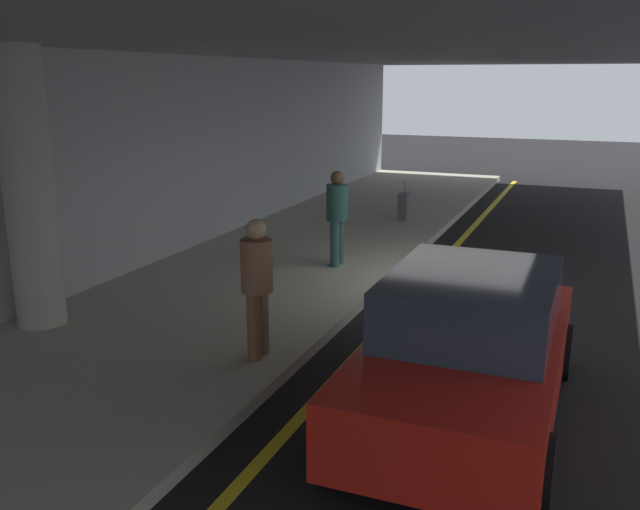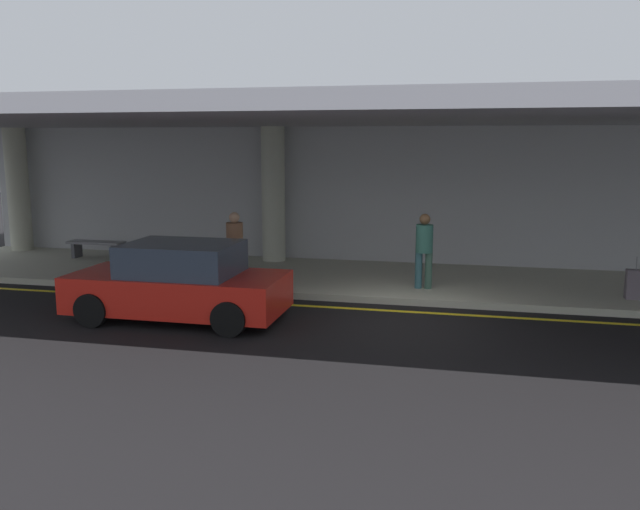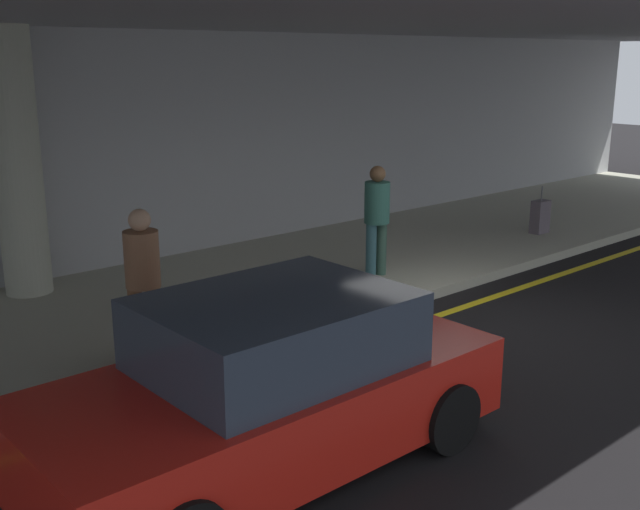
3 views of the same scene
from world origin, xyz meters
TOP-DOWN VIEW (x-y plane):
  - ground_plane at (0.00, 0.00)m, footprint 60.00×60.00m
  - sidewalk at (0.00, 3.10)m, footprint 26.00×4.20m
  - lane_stripe_yellow at (0.00, 0.50)m, footprint 26.00×0.14m
  - support_column_far_left at (-12.00, 4.73)m, footprint 0.64×0.64m
  - support_column_left_mid at (-4.00, 4.73)m, footprint 0.64×0.64m
  - ceiling_overhang at (0.00, 2.60)m, footprint 28.00×13.20m
  - terminal_back_wall at (0.00, 5.35)m, footprint 26.00×0.30m
  - car_red at (-4.14, -1.05)m, footprint 4.10×1.92m
  - traveler_with_luggage at (0.29, 2.07)m, footprint 0.38×0.38m
  - person_waiting_for_ride at (-3.93, 1.46)m, footprint 0.38×0.38m
  - suitcase_upright_primary at (4.67, 2.06)m, footprint 0.36×0.22m
  - bench_metal at (-8.98, 3.90)m, footprint 1.60×0.50m

SIDE VIEW (x-z plane):
  - ground_plane at x=0.00m, z-range 0.00..0.00m
  - lane_stripe_yellow at x=0.00m, z-range 0.00..0.01m
  - sidewalk at x=0.00m, z-range 0.00..0.15m
  - suitcase_upright_primary at x=4.67m, z-range 0.01..0.91m
  - bench_metal at x=-8.98m, z-range 0.26..0.74m
  - car_red at x=-4.14m, z-range -0.04..1.46m
  - traveler_with_luggage at x=0.29m, z-range 0.27..1.95m
  - person_waiting_for_ride at x=-3.93m, z-range 0.27..1.95m
  - terminal_back_wall at x=0.00m, z-range 0.00..3.80m
  - support_column_far_left at x=-12.00m, z-range 0.15..3.80m
  - support_column_left_mid at x=-4.00m, z-range 0.15..3.80m
  - ceiling_overhang at x=0.00m, z-range 3.80..4.10m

